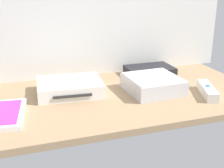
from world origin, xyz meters
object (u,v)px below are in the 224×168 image
(mini_computer, at_px, (153,84))
(network_router, at_px, (150,71))
(remote_wand, at_px, (207,90))
(game_console, at_px, (70,87))

(mini_computer, xyz_separation_m, network_router, (0.07, 0.17, -0.01))
(network_router, height_order, remote_wand, same)
(network_router, xyz_separation_m, remote_wand, (0.09, -0.25, -0.00))
(game_console, relative_size, mini_computer, 1.26)
(mini_computer, xyz_separation_m, remote_wand, (0.16, -0.08, -0.01))
(remote_wand, bearing_deg, game_console, -179.91)
(network_router, bearing_deg, game_console, -163.60)
(game_console, distance_m, remote_wand, 0.45)
(game_console, height_order, network_router, game_console)
(mini_computer, bearing_deg, game_console, 165.31)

